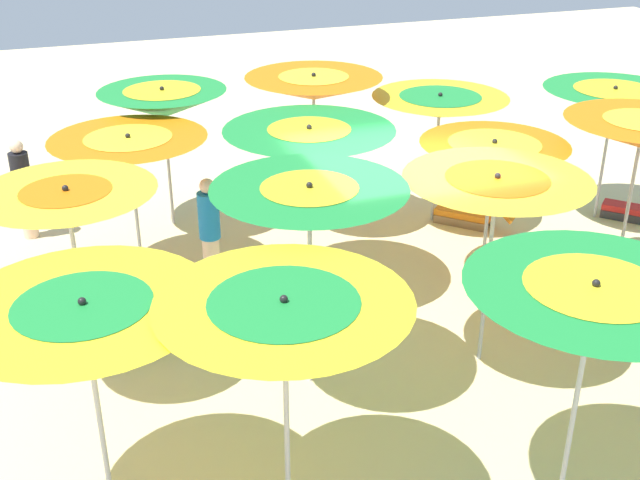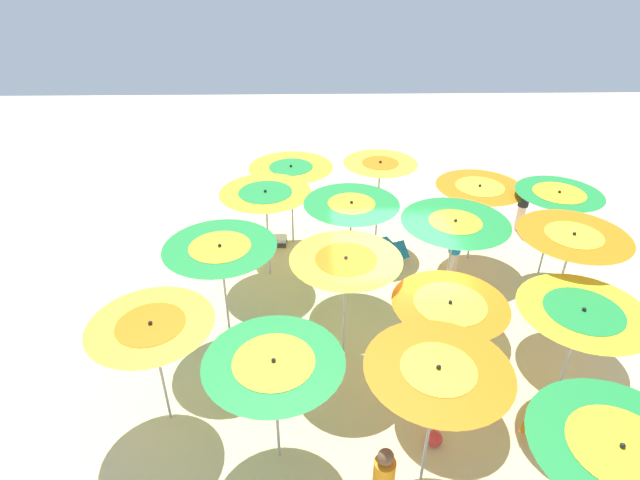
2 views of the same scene
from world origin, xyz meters
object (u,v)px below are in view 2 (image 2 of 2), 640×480
Objects in this scene: beach_umbrella_11 at (572,243)px; beachgoer_0 at (523,203)px; beach_umbrella_3 at (618,456)px; beach_umbrella_13 at (380,170)px; beach_umbrella_1 at (274,370)px; beach_umbrella_4 at (221,255)px; lounger_1 at (266,237)px; beach_umbrella_2 at (437,378)px; beach_umbrella_9 at (351,211)px; lounger_0 at (545,414)px; beach_umbrella_7 at (581,318)px; beach_umbrella_0 at (152,331)px; beachgoer_2 at (455,249)px; beach_umbrella_10 at (454,228)px; beach_umbrella_15 at (557,201)px; beach_umbrella_14 at (479,193)px; beach_umbrella_5 at (346,267)px; beach_umbrella_8 at (266,198)px; beach_umbrella_6 at (449,312)px; lounger_3 at (391,248)px.

beachgoer_0 is at bearing -11.99° from beach_umbrella_11.
beach_umbrella_13 is (8.55, 1.93, 0.12)m from beach_umbrella_3.
beach_umbrella_1 is at bearing 117.58° from beach_umbrella_11.
lounger_1 is at bearing -7.36° from beach_umbrella_4.
beach_umbrella_9 is (4.97, 0.84, 0.01)m from beach_umbrella_2.
beach_umbrella_2 is 2.13× the size of lounger_0.
beach_umbrella_3 is 2.82m from beach_umbrella_7.
beachgoer_2 is (4.27, -6.13, -1.19)m from beach_umbrella_0.
lounger_0 is at bearing -140.11° from beach_umbrella_9.
beach_umbrella_7 is 8.36m from lounger_1.
beach_umbrella_10 reaches higher than beach_umbrella_7.
beach_umbrella_15 is (4.18, -1.31, 0.10)m from beach_umbrella_7.
beach_umbrella_10 is at bearing 151.77° from beach_umbrella_14.
beach_umbrella_5 is 1.03× the size of beach_umbrella_8.
beach_umbrella_7 is 6.45m from beach_umbrella_13.
beach_umbrella_9 is at bearing 71.50° from beach_umbrella_10.
beach_umbrella_4 is at bearing 46.24° from beach_umbrella_2.
beach_umbrella_10 is (3.78, -3.61, 0.25)m from beach_umbrella_1.
beach_umbrella_2 is at bearing -159.03° from beach_umbrella_5.
beach_umbrella_13 is (5.55, 0.55, 0.26)m from beach_umbrella_6.
beach_umbrella_7 is 0.93× the size of beach_umbrella_8.
beach_umbrella_15 reaches higher than lounger_0.
lounger_0 is (1.07, -2.42, -2.05)m from beach_umbrella_2.
beach_umbrella_3 is 8.22m from lounger_3.
beach_umbrella_7 is at bearing -127.43° from beach_umbrella_8.
beachgoer_2 is at bearing -16.17° from lounger_1.
beach_umbrella_2 is at bearing -133.76° from beach_umbrella_4.
lounger_3 is at bearing 24.95° from beach_umbrella_7.
beach_umbrella_5 reaches higher than beach_umbrella_15.
beach_umbrella_1 is 1.34× the size of beachgoer_2.
beach_umbrella_4 is 1.48× the size of beachgoer_2.
beach_umbrella_2 is 1.03× the size of beach_umbrella_10.
beach_umbrella_14 is 1.81m from beach_umbrella_15.
beach_umbrella_4 is 0.97× the size of beach_umbrella_9.
beach_umbrella_15 is at bearing -17.37° from beach_umbrella_7.
beach_umbrella_9 reaches higher than beach_umbrella_0.
beachgoer_2 is (-0.17, 2.32, -1.22)m from beach_umbrella_15.
beach_umbrella_7 reaches higher than beach_umbrella_14.
beach_umbrella_4 reaches higher than lounger_3.
beachgoer_2 is (-1.73, -4.79, 0.64)m from lounger_1.
beach_umbrella_11 is (3.00, -5.73, 0.34)m from beach_umbrella_1.
beach_umbrella_4 is 4.88m from beach_umbrella_10.
beach_umbrella_5 is at bearing -27.00° from beach_umbrella_1.
lounger_3 is (6.70, -0.42, -2.04)m from beach_umbrella_2.
beach_umbrella_11 is at bearing -27.11° from lounger_1.
beach_umbrella_1 reaches higher than lounger_1.
beach_umbrella_9 reaches higher than beach_umbrella_2.
beach_umbrella_13 reaches higher than beach_umbrella_1.
beach_umbrella_11 is at bearing -89.05° from beach_umbrella_4.
beach_umbrella_13 is at bearing 8.41° from beachgoer_0.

